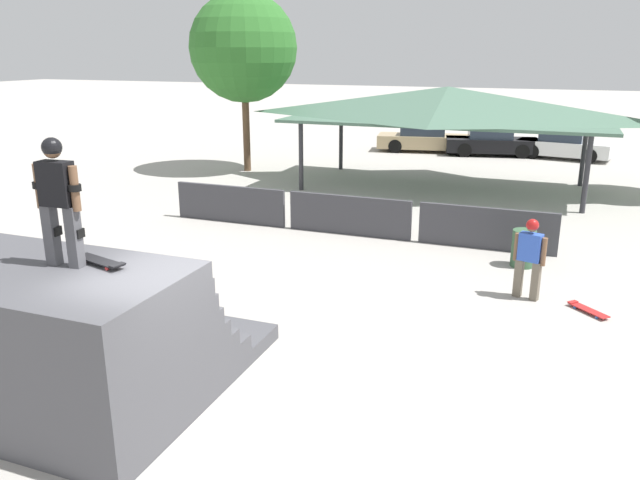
{
  "coord_description": "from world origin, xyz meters",
  "views": [
    {
      "loc": [
        4.15,
        -6.38,
        4.71
      ],
      "look_at": [
        -0.07,
        4.63,
        1.12
      ],
      "focal_mm": 35.0,
      "sensor_mm": 36.0,
      "label": 1
    }
  ],
  "objects_px": {
    "skateboard_on_ground": "(587,309)",
    "parked_car_tan": "(425,139)",
    "parked_car_black": "(491,142)",
    "parked_car_white": "(564,145)",
    "skateboard_on_deck": "(101,261)",
    "trash_bin": "(523,248)",
    "tree_far_back": "(244,48)",
    "bystander_walking": "(530,252)",
    "skater_on_deck": "(58,194)"
  },
  "relations": [
    {
      "from": "skater_on_deck",
      "to": "skateboard_on_ground",
      "type": "bearing_deg",
      "value": 38.78
    },
    {
      "from": "parked_car_black",
      "to": "parked_car_white",
      "type": "xyz_separation_m",
      "value": [
        3.17,
        0.23,
        -0.0
      ]
    },
    {
      "from": "skateboard_on_deck",
      "to": "bystander_walking",
      "type": "distance_m",
      "value": 8.01
    },
    {
      "from": "skateboard_on_ground",
      "to": "trash_bin",
      "type": "distance_m",
      "value": 2.68
    },
    {
      "from": "trash_bin",
      "to": "skateboard_on_ground",
      "type": "bearing_deg",
      "value": -59.99
    },
    {
      "from": "skateboard_on_deck",
      "to": "parked_car_tan",
      "type": "distance_m",
      "value": 24.13
    },
    {
      "from": "tree_far_back",
      "to": "skateboard_on_deck",
      "type": "bearing_deg",
      "value": -68.61
    },
    {
      "from": "skater_on_deck",
      "to": "bystander_walking",
      "type": "bearing_deg",
      "value": 45.6
    },
    {
      "from": "skateboard_on_ground",
      "to": "parked_car_black",
      "type": "relative_size",
      "value": 0.17
    },
    {
      "from": "skateboard_on_ground",
      "to": "bystander_walking",
      "type": "bearing_deg",
      "value": 27.85
    },
    {
      "from": "skater_on_deck",
      "to": "parked_car_white",
      "type": "bearing_deg",
      "value": 73.03
    },
    {
      "from": "skater_on_deck",
      "to": "parked_car_white",
      "type": "relative_size",
      "value": 0.39
    },
    {
      "from": "bystander_walking",
      "to": "parked_car_tan",
      "type": "xyz_separation_m",
      "value": [
        -5.82,
        17.97,
        -0.35
      ]
    },
    {
      "from": "bystander_walking",
      "to": "parked_car_black",
      "type": "relative_size",
      "value": 0.36
    },
    {
      "from": "skateboard_on_ground",
      "to": "trash_bin",
      "type": "relative_size",
      "value": 0.88
    },
    {
      "from": "skateboard_on_deck",
      "to": "tree_far_back",
      "type": "height_order",
      "value": "tree_far_back"
    },
    {
      "from": "tree_far_back",
      "to": "parked_car_white",
      "type": "height_order",
      "value": "tree_far_back"
    },
    {
      "from": "tree_far_back",
      "to": "parked_car_tan",
      "type": "height_order",
      "value": "tree_far_back"
    },
    {
      "from": "skater_on_deck",
      "to": "parked_car_black",
      "type": "relative_size",
      "value": 0.37
    },
    {
      "from": "trash_bin",
      "to": "bystander_walking",
      "type": "bearing_deg",
      "value": -84.22
    },
    {
      "from": "skateboard_on_deck",
      "to": "parked_car_black",
      "type": "relative_size",
      "value": 0.19
    },
    {
      "from": "skater_on_deck",
      "to": "bystander_walking",
      "type": "xyz_separation_m",
      "value": [
        5.5,
        6.26,
        -2.04
      ]
    },
    {
      "from": "skateboard_on_deck",
      "to": "parked_car_tan",
      "type": "height_order",
      "value": "skateboard_on_deck"
    },
    {
      "from": "tree_far_back",
      "to": "trash_bin",
      "type": "height_order",
      "value": "tree_far_back"
    },
    {
      "from": "skateboard_on_ground",
      "to": "parked_car_tan",
      "type": "distance_m",
      "value": 19.58
    },
    {
      "from": "bystander_walking",
      "to": "parked_car_tan",
      "type": "bearing_deg",
      "value": -55.33
    },
    {
      "from": "bystander_walking",
      "to": "trash_bin",
      "type": "height_order",
      "value": "bystander_walking"
    },
    {
      "from": "tree_far_back",
      "to": "parked_car_tan",
      "type": "distance_m",
      "value": 10.43
    },
    {
      "from": "bystander_walking",
      "to": "parked_car_white",
      "type": "height_order",
      "value": "bystander_walking"
    },
    {
      "from": "skater_on_deck",
      "to": "parked_car_tan",
      "type": "relative_size",
      "value": 0.35
    },
    {
      "from": "skater_on_deck",
      "to": "parked_car_white",
      "type": "height_order",
      "value": "skater_on_deck"
    },
    {
      "from": "skateboard_on_ground",
      "to": "trash_bin",
      "type": "height_order",
      "value": "trash_bin"
    },
    {
      "from": "parked_car_tan",
      "to": "parked_car_white",
      "type": "height_order",
      "value": "same"
    },
    {
      "from": "tree_far_back",
      "to": "bystander_walking",
      "type": "bearing_deg",
      "value": -41.88
    },
    {
      "from": "parked_car_tan",
      "to": "tree_far_back",
      "type": "bearing_deg",
      "value": -136.05
    },
    {
      "from": "skateboard_on_deck",
      "to": "skateboard_on_ground",
      "type": "height_order",
      "value": "skateboard_on_deck"
    },
    {
      "from": "parked_car_tan",
      "to": "skateboard_on_deck",
      "type": "bearing_deg",
      "value": -97.72
    },
    {
      "from": "parked_car_tan",
      "to": "trash_bin",
      "type": "bearing_deg",
      "value": -80.13
    },
    {
      "from": "skateboard_on_deck",
      "to": "parked_car_white",
      "type": "distance_m",
      "value": 24.94
    },
    {
      "from": "skater_on_deck",
      "to": "parked_car_tan",
      "type": "bearing_deg",
      "value": 87.64
    },
    {
      "from": "skater_on_deck",
      "to": "trash_bin",
      "type": "bearing_deg",
      "value": 54.15
    },
    {
      "from": "bystander_walking",
      "to": "trash_bin",
      "type": "xyz_separation_m",
      "value": [
        -0.2,
        1.98,
        -0.53
      ]
    },
    {
      "from": "bystander_walking",
      "to": "tree_far_back",
      "type": "distance_m",
      "value": 15.92
    },
    {
      "from": "parked_car_black",
      "to": "parked_car_white",
      "type": "distance_m",
      "value": 3.18
    },
    {
      "from": "parked_car_black",
      "to": "tree_far_back",
      "type": "bearing_deg",
      "value": -151.25
    },
    {
      "from": "skateboard_on_ground",
      "to": "parked_car_black",
      "type": "distance_m",
      "value": 18.64
    },
    {
      "from": "skateboard_on_ground",
      "to": "tree_far_back",
      "type": "bearing_deg",
      "value": 3.59
    },
    {
      "from": "skateboard_on_deck",
      "to": "parked_car_tan",
      "type": "relative_size",
      "value": 0.18
    },
    {
      "from": "bystander_walking",
      "to": "tree_far_back",
      "type": "height_order",
      "value": "tree_far_back"
    },
    {
      "from": "trash_bin",
      "to": "parked_car_white",
      "type": "height_order",
      "value": "parked_car_white"
    }
  ]
}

